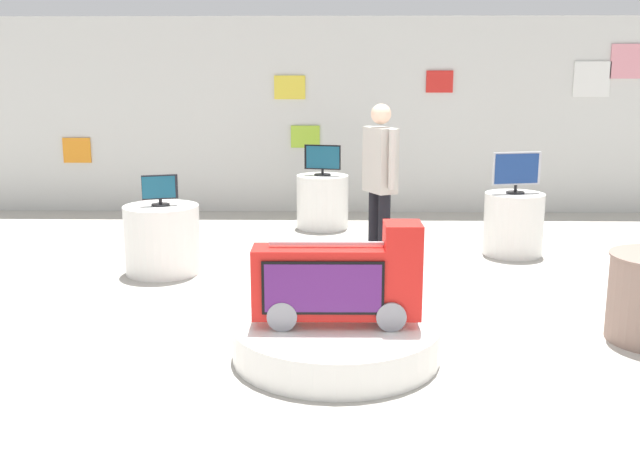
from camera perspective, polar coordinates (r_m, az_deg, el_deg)
name	(u,v)px	position (r m, az deg, el deg)	size (l,w,h in m)	color
ground_plane	(366,335)	(6.02, 3.61, -8.18)	(30.00, 30.00, 0.00)	#B2ADA3
back_wall_display	(353,116)	(11.13, 2.63, 9.02)	(12.75, 0.13, 2.93)	silver
main_display_pedestal	(336,341)	(5.53, 1.27, -8.61)	(1.56, 1.56, 0.26)	white
novelty_firetruck_tv	(340,283)	(5.38, 1.56, -4.11)	(1.25, 0.37, 0.78)	gray
display_pedestal_left_rear	(162,239)	(7.94, -12.31, -0.64)	(0.80, 0.80, 0.73)	white
tv_on_left_rear	(160,190)	(7.83, -12.50, 3.19)	(0.37, 0.19, 0.33)	black
display_pedestal_center_rear	(513,224)	(8.84, 14.97, 0.54)	(0.69, 0.69, 0.73)	white
tv_on_center_rear	(517,171)	(8.74, 15.20, 4.61)	(0.58, 0.21, 0.48)	black
display_pedestal_right_rear	(322,202)	(10.04, 0.19, 2.33)	(0.71, 0.71, 0.73)	white
tv_on_right_rear	(323,159)	(9.95, 0.20, 5.66)	(0.50, 0.23, 0.42)	black
shopper_browsing_near_truck	(380,180)	(7.22, 4.74, 4.03)	(0.35, 0.51, 1.82)	black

